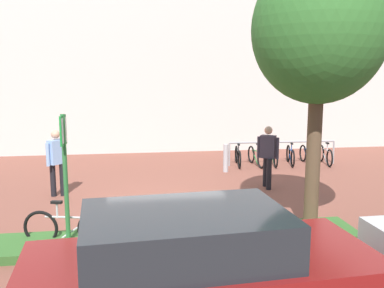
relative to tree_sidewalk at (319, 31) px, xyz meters
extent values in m
plane|color=brown|center=(-2.79, 1.98, -3.92)|extent=(60.00, 60.00, 0.00)
cube|color=silver|center=(-2.79, 9.70, 1.08)|extent=(28.00, 1.20, 10.00)
cube|color=#336028|center=(-2.73, -0.19, -3.84)|extent=(7.00, 1.10, 0.16)
cylinder|color=brown|center=(0.00, 0.00, -2.45)|extent=(0.28, 0.28, 2.94)
ellipsoid|color=#2D6628|center=(0.00, 0.00, 0.03)|extent=(2.52, 2.52, 2.77)
cylinder|color=#2D7238|center=(-4.67, -0.19, -2.69)|extent=(0.08, 0.08, 2.45)
cube|color=#198C33|center=(-4.67, -0.19, -1.74)|extent=(0.07, 0.36, 0.52)
cube|color=white|center=(-4.67, -0.19, -1.74)|extent=(0.07, 0.30, 0.44)
torus|color=black|center=(-5.19, 0.09, -3.59)|extent=(0.66, 0.21, 0.66)
torus|color=black|center=(-4.20, -0.14, -3.59)|extent=(0.66, 0.21, 0.66)
cylinder|color=silver|center=(-4.70, -0.03, -3.37)|extent=(0.82, 0.23, 0.04)
cylinder|color=silver|center=(-4.60, -0.05, -3.62)|extent=(0.60, 0.17, 0.44)
cylinder|color=silver|center=(-4.88, 0.02, -3.25)|extent=(0.04, 0.04, 0.28)
cube|color=black|center=(-4.88, 0.02, -3.09)|extent=(0.21, 0.12, 0.05)
cylinder|color=silver|center=(-4.32, -0.11, -3.11)|extent=(0.13, 0.42, 0.04)
cylinder|color=#99999E|center=(-0.20, 6.22, -3.52)|extent=(0.06, 0.06, 0.80)
cylinder|color=#99999E|center=(3.50, 6.09, -3.52)|extent=(0.06, 0.06, 0.80)
cylinder|color=#99999E|center=(1.65, 6.15, -3.12)|extent=(3.70, 0.20, 0.06)
torus|color=black|center=(0.04, 5.79, -3.61)|extent=(0.14, 0.61, 0.61)
torus|color=black|center=(0.17, 6.72, -3.61)|extent=(0.14, 0.61, 0.61)
cylinder|color=black|center=(0.11, 6.25, -3.41)|extent=(0.14, 0.77, 0.03)
cylinder|color=black|center=(0.12, 6.34, -3.64)|extent=(0.11, 0.56, 0.40)
cylinder|color=black|center=(0.09, 6.08, -3.30)|extent=(0.03, 0.03, 0.26)
cube|color=black|center=(0.09, 6.08, -3.15)|extent=(0.10, 0.19, 0.05)
cylinder|color=black|center=(0.16, 6.60, -3.17)|extent=(0.39, 0.09, 0.04)
torus|color=black|center=(0.76, 5.69, -3.61)|extent=(0.10, 0.61, 0.61)
torus|color=black|center=(0.69, 6.63, -3.61)|extent=(0.10, 0.61, 0.61)
cylinder|color=#1E7233|center=(0.72, 6.16, -3.41)|extent=(0.09, 0.77, 0.03)
cylinder|color=#1E7233|center=(0.72, 6.25, -3.64)|extent=(0.07, 0.56, 0.40)
cylinder|color=#1E7233|center=(0.73, 5.99, -3.30)|extent=(0.03, 0.03, 0.26)
cube|color=black|center=(0.73, 5.99, -3.15)|extent=(0.09, 0.19, 0.05)
cylinder|color=#1E7233|center=(0.70, 6.52, -3.17)|extent=(0.39, 0.06, 0.04)
torus|color=black|center=(1.27, 5.71, -3.61)|extent=(0.14, 0.61, 0.61)
torus|color=black|center=(1.41, 6.64, -3.61)|extent=(0.14, 0.61, 0.61)
cylinder|color=#1E7233|center=(1.34, 6.18, -3.41)|extent=(0.14, 0.77, 0.03)
cylinder|color=#1E7233|center=(1.35, 6.27, -3.64)|extent=(0.11, 0.56, 0.40)
cylinder|color=#1E7233|center=(1.32, 6.01, -3.30)|extent=(0.03, 0.03, 0.26)
cube|color=black|center=(1.32, 6.01, -3.15)|extent=(0.10, 0.19, 0.05)
cylinder|color=#1E7233|center=(1.39, 6.53, -3.17)|extent=(0.39, 0.09, 0.04)
torus|color=black|center=(1.86, 5.71, -3.61)|extent=(0.18, 0.61, 0.61)
torus|color=black|center=(2.05, 6.63, -3.61)|extent=(0.18, 0.61, 0.61)
cylinder|color=#194CA5|center=(1.96, 6.17, -3.41)|extent=(0.19, 0.76, 0.03)
cylinder|color=#194CA5|center=(1.98, 6.26, -3.64)|extent=(0.15, 0.55, 0.40)
cylinder|color=#194CA5|center=(1.92, 6.00, -3.30)|extent=(0.03, 0.03, 0.26)
cube|color=black|center=(1.92, 6.00, -3.15)|extent=(0.11, 0.20, 0.05)
cylinder|color=#194CA5|center=(2.03, 6.52, -3.17)|extent=(0.39, 0.11, 0.04)
torus|color=black|center=(2.56, 5.64, -3.61)|extent=(0.07, 0.61, 0.61)
torus|color=black|center=(2.59, 6.58, -3.61)|extent=(0.07, 0.61, 0.61)
cylinder|color=#194CA5|center=(2.57, 6.11, -3.41)|extent=(0.06, 0.77, 0.03)
cylinder|color=#194CA5|center=(2.57, 6.20, -3.64)|extent=(0.05, 0.56, 0.40)
cylinder|color=#194CA5|center=(2.57, 5.94, -3.30)|extent=(0.03, 0.03, 0.26)
cube|color=black|center=(2.57, 5.94, -3.15)|extent=(0.08, 0.19, 0.05)
cylinder|color=#194CA5|center=(2.58, 6.47, -3.17)|extent=(0.39, 0.05, 0.04)
torus|color=black|center=(3.12, 5.60, -3.61)|extent=(0.14, 0.61, 0.61)
torus|color=black|center=(3.25, 6.53, -3.61)|extent=(0.14, 0.61, 0.61)
cylinder|color=silver|center=(3.19, 6.06, -3.41)|extent=(0.14, 0.77, 0.03)
cylinder|color=silver|center=(3.20, 6.15, -3.64)|extent=(0.11, 0.56, 0.40)
cylinder|color=silver|center=(3.16, 5.89, -3.30)|extent=(0.03, 0.03, 0.26)
cube|color=black|center=(3.16, 5.89, -3.15)|extent=(0.10, 0.19, 0.05)
cylinder|color=silver|center=(3.24, 6.41, -3.17)|extent=(0.39, 0.09, 0.04)
cylinder|color=#ADADB2|center=(-0.52, 5.38, -3.47)|extent=(0.16, 0.16, 0.90)
cylinder|color=black|center=(0.18, 3.15, -3.49)|extent=(0.14, 0.14, 0.85)
cylinder|color=black|center=(0.20, 3.50, -3.49)|extent=(0.14, 0.14, 0.85)
cube|color=#383342|center=(0.19, 3.33, -2.76)|extent=(0.47, 0.42, 0.62)
cylinder|color=#383342|center=(0.41, 3.18, -2.79)|extent=(0.09, 0.09, 0.59)
cylinder|color=#383342|center=(-0.03, 3.47, -2.79)|extent=(0.09, 0.09, 0.59)
sphere|color=tan|center=(0.19, 3.33, -2.31)|extent=(0.22, 0.22, 0.22)
cylinder|color=black|center=(-5.52, 3.34, -3.49)|extent=(0.14, 0.14, 0.85)
cylinder|color=black|center=(-5.28, 3.37, -3.49)|extent=(0.14, 0.14, 0.85)
cube|color=#8CB2E5|center=(-5.40, 3.35, -2.76)|extent=(0.45, 0.46, 0.62)
cylinder|color=#8CB2E5|center=(-5.58, 3.17, -2.79)|extent=(0.09, 0.09, 0.59)
cylinder|color=#8CB2E5|center=(-5.22, 3.54, -2.79)|extent=(0.09, 0.09, 0.59)
sphere|color=tan|center=(-5.40, 3.35, -2.31)|extent=(0.22, 0.22, 0.22)
cube|color=maroon|center=(-2.70, -2.94, -3.32)|extent=(4.42, 2.10, 0.76)
cube|color=#1E2328|center=(-2.90, -2.95, -2.66)|extent=(2.51, 1.75, 0.56)
cylinder|color=black|center=(-1.31, -1.94, -3.60)|extent=(0.65, 0.26, 0.64)
cylinder|color=black|center=(-4.22, -2.14, -3.60)|extent=(0.65, 0.26, 0.64)
camera|label=1|loc=(-3.52, -7.75, -0.76)|focal=40.05mm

